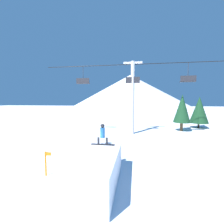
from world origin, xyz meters
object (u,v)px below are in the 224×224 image
object	(u,v)px
snow_ramp	(96,170)
snowboarder	(103,134)
trail_marker	(46,163)
pine_tree_near	(182,109)

from	to	relation	value
snow_ramp	snowboarder	distance (m)	2.28
snowboarder	trail_marker	world-z (taller)	snowboarder
snow_ramp	pine_tree_near	size ratio (longest dim) A/B	0.88
snowboarder	pine_tree_near	size ratio (longest dim) A/B	0.29
snow_ramp	trail_marker	xyz separation A→B (m)	(-3.14, 0.46, -0.03)
pine_tree_near	trail_marker	bearing A→B (deg)	-128.25
snow_ramp	pine_tree_near	world-z (taller)	pine_tree_near
snow_ramp	snowboarder	world-z (taller)	snowboarder
trail_marker	pine_tree_near	bearing A→B (deg)	51.75
snow_ramp	pine_tree_near	distance (m)	17.73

